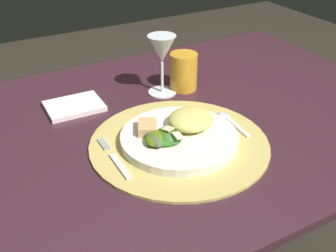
% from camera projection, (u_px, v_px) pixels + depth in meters
% --- Properties ---
extents(dining_table, '(1.27, 0.84, 0.74)m').
position_uv_depth(dining_table, '(167.00, 179.00, 1.08)').
color(dining_table, '#371C25').
rests_on(dining_table, ground).
extents(placemat, '(0.39, 0.39, 0.01)m').
position_uv_depth(placemat, '(179.00, 143.00, 0.89)').
color(placemat, tan).
rests_on(placemat, dining_table).
extents(dinner_plate, '(0.25, 0.25, 0.02)m').
position_uv_depth(dinner_plate, '(179.00, 138.00, 0.89)').
color(dinner_plate, silver).
rests_on(dinner_plate, placemat).
extents(pasta_serving, '(0.14, 0.14, 0.03)m').
position_uv_depth(pasta_serving, '(191.00, 119.00, 0.91)').
color(pasta_serving, '#DBCB64').
rests_on(pasta_serving, dinner_plate).
extents(salad_greens, '(0.09, 0.08, 0.03)m').
position_uv_depth(salad_greens, '(163.00, 138.00, 0.85)').
color(salad_greens, '#4B5834').
rests_on(salad_greens, dinner_plate).
extents(bread_piece, '(0.06, 0.07, 0.02)m').
position_uv_depth(bread_piece, '(148.00, 127.00, 0.89)').
color(bread_piece, tan).
rests_on(bread_piece, dinner_plate).
extents(fork, '(0.02, 0.16, 0.00)m').
position_uv_depth(fork, '(115.00, 159.00, 0.83)').
color(fork, silver).
rests_on(fork, placemat).
extents(spoon, '(0.03, 0.12, 0.01)m').
position_uv_depth(spoon, '(229.00, 120.00, 0.97)').
color(spoon, silver).
rests_on(spoon, placemat).
extents(napkin, '(0.14, 0.11, 0.01)m').
position_uv_depth(napkin, '(74.00, 106.00, 1.03)').
color(napkin, white).
rests_on(napkin, dining_table).
extents(wine_glass, '(0.08, 0.08, 0.16)m').
position_uv_depth(wine_glass, '(162.00, 52.00, 1.05)').
color(wine_glass, silver).
rests_on(wine_glass, dining_table).
extents(amber_tumbler, '(0.07, 0.07, 0.10)m').
position_uv_depth(amber_tumbler, '(183.00, 72.00, 1.11)').
color(amber_tumbler, gold).
rests_on(amber_tumbler, dining_table).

